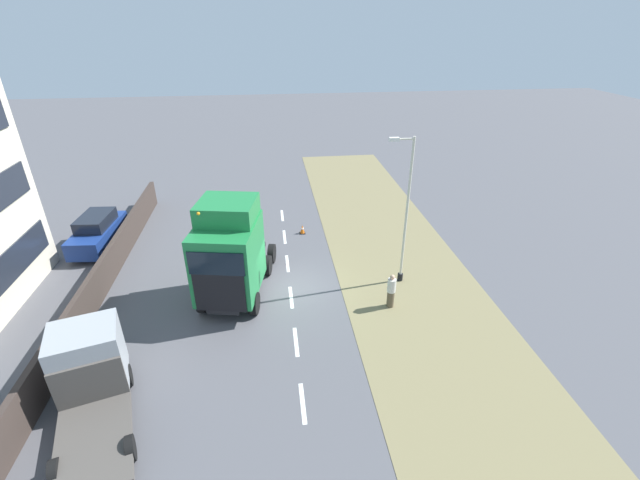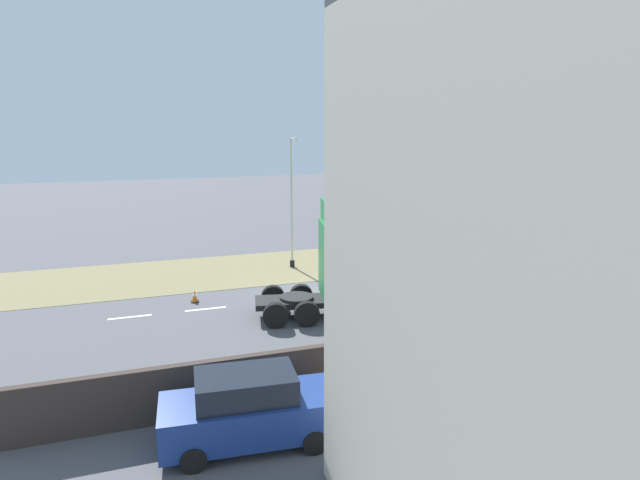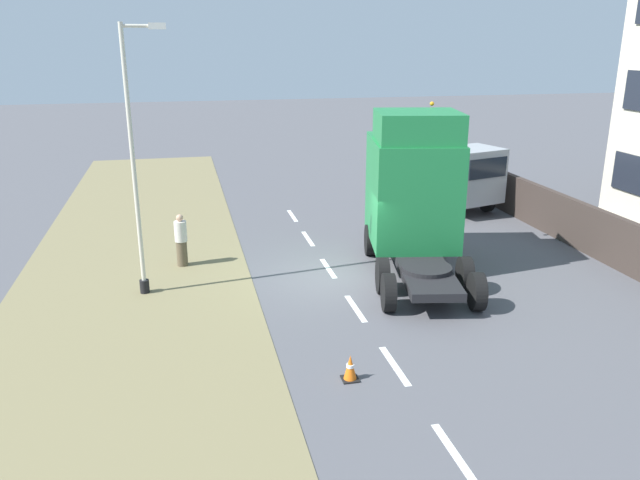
# 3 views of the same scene
# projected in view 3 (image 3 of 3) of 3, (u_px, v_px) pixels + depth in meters

# --- Properties ---
(ground_plane) EXTENTS (120.00, 120.00, 0.00)m
(ground_plane) POSITION_uv_depth(u_px,v_px,m) (335.00, 278.00, 19.07)
(ground_plane) COLOR #515156
(ground_plane) RESTS_ON ground
(grass_verge) EXTENTS (7.00, 44.00, 0.01)m
(grass_verge) POSITION_uv_depth(u_px,v_px,m) (132.00, 295.00, 17.81)
(grass_verge) COLOR olive
(grass_verge) RESTS_ON ground
(lane_markings) EXTENTS (0.16, 17.80, 0.00)m
(lane_markings) POSITION_uv_depth(u_px,v_px,m) (341.00, 287.00, 18.41)
(lane_markings) COLOR white
(lane_markings) RESTS_ON ground
(boundary_wall) EXTENTS (0.25, 24.00, 1.64)m
(boundary_wall) POSITION_uv_depth(u_px,v_px,m) (598.00, 234.00, 20.70)
(boundary_wall) COLOR #382D28
(boundary_wall) RESTS_ON ground
(lorry_cab) EXTENTS (3.76, 6.65, 5.08)m
(lorry_cab) POSITION_uv_depth(u_px,v_px,m) (413.00, 190.00, 19.49)
(lorry_cab) COLOR black
(lorry_cab) RESTS_ON ground
(flatbed_truck) EXTENTS (3.57, 5.77, 2.79)m
(flatbed_truck) POSITION_uv_depth(u_px,v_px,m) (463.00, 178.00, 25.97)
(flatbed_truck) COLOR #999EA3
(flatbed_truck) RESTS_ON ground
(lamp_post) EXTENTS (1.25, 0.27, 7.40)m
(lamp_post) POSITION_uv_depth(u_px,v_px,m) (138.00, 172.00, 16.91)
(lamp_post) COLOR black
(lamp_post) RESTS_ON ground
(pedestrian) EXTENTS (0.39, 0.39, 1.72)m
(pedestrian) POSITION_uv_depth(u_px,v_px,m) (181.00, 241.00, 19.88)
(pedestrian) COLOR brown
(pedestrian) RESTS_ON ground
(traffic_cone_lead) EXTENTS (0.36, 0.36, 0.58)m
(traffic_cone_lead) POSITION_uv_depth(u_px,v_px,m) (350.00, 368.00, 13.30)
(traffic_cone_lead) COLOR black
(traffic_cone_lead) RESTS_ON ground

